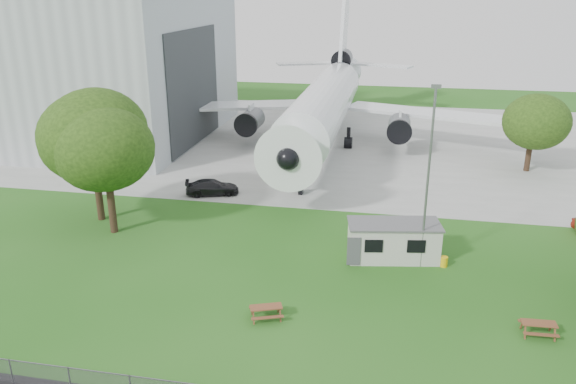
% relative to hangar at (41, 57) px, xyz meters
% --- Properties ---
extents(ground, '(160.00, 160.00, 0.00)m').
position_rel_hangar_xyz_m(ground, '(37.97, -36.00, -9.41)').
color(ground, '#397227').
extents(concrete_apron, '(120.00, 46.00, 0.03)m').
position_rel_hangar_xyz_m(concrete_apron, '(37.97, 2.00, -9.39)').
color(concrete_apron, '#B7B7B2').
rests_on(concrete_apron, ground).
extents(hangar, '(43.00, 31.00, 18.55)m').
position_rel_hangar_xyz_m(hangar, '(0.00, 0.00, 0.00)').
color(hangar, '#B2B7BC').
rests_on(hangar, ground).
extents(airliner, '(46.36, 47.73, 17.69)m').
position_rel_hangar_xyz_m(airliner, '(35.97, -0.14, -4.14)').
color(airliner, white).
rests_on(airliner, ground).
extents(site_cabin, '(6.93, 3.71, 2.62)m').
position_rel_hangar_xyz_m(site_cabin, '(44.32, -28.93, -8.09)').
color(site_cabin, beige).
rests_on(site_cabin, ground).
extents(picnic_west, '(2.21, 2.03, 0.76)m').
position_rel_hangar_xyz_m(picnic_west, '(37.46, -37.88, -9.41)').
color(picnic_west, brown).
rests_on(picnic_west, ground).
extents(picnic_east, '(1.87, 1.58, 0.76)m').
position_rel_hangar_xyz_m(picnic_east, '(52.12, -36.71, -9.41)').
color(picnic_east, brown).
rests_on(picnic_east, ground).
extents(lamp_mast, '(0.16, 0.16, 12.00)m').
position_rel_hangar_xyz_m(lamp_mast, '(46.17, -29.80, -3.41)').
color(lamp_mast, slate).
rests_on(lamp_mast, ground).
extents(tree_west_big, '(9.39, 9.39, 11.82)m').
position_rel_hangar_xyz_m(tree_west_big, '(21.19, -26.32, -2.29)').
color(tree_west_big, '#382619').
rests_on(tree_west_big, ground).
extents(tree_west_small, '(7.61, 7.61, 9.92)m').
position_rel_hangar_xyz_m(tree_west_small, '(23.38, -28.43, -3.30)').
color(tree_west_small, '#382619').
rests_on(tree_west_small, ground).
extents(tree_far_apron, '(6.70, 6.70, 7.97)m').
position_rel_hangar_xyz_m(tree_far_apron, '(57.38, -6.46, -4.79)').
color(tree_far_apron, '#382619').
rests_on(tree_far_apron, ground).
extents(car_apron_van, '(5.09, 3.32, 1.37)m').
position_rel_hangar_xyz_m(car_apron_van, '(28.18, -19.16, -8.72)').
color(car_apron_van, black).
rests_on(car_apron_van, ground).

